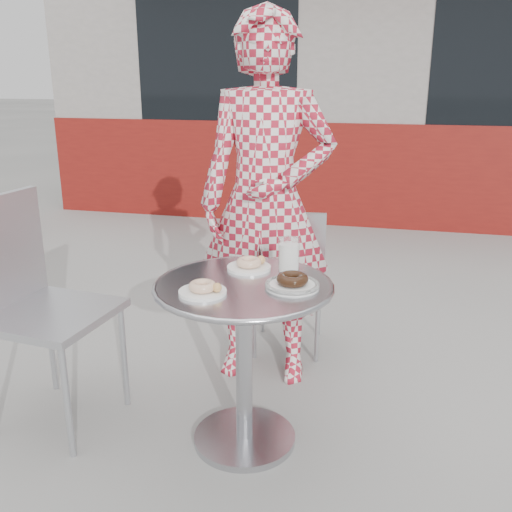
% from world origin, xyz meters
% --- Properties ---
extents(ground, '(60.00, 60.00, 0.00)m').
position_xyz_m(ground, '(0.00, 0.00, 0.00)').
color(ground, '#9E9C97').
rests_on(ground, ground).
extents(storefront, '(6.02, 4.55, 3.00)m').
position_xyz_m(storefront, '(-0.00, 5.56, 1.49)').
color(storefront, gray).
rests_on(storefront, ground).
extents(bistro_table, '(0.68, 0.68, 0.69)m').
position_xyz_m(bistro_table, '(0.02, -0.02, 0.52)').
color(bistro_table, silver).
rests_on(bistro_table, ground).
extents(chair_far, '(0.42, 0.42, 0.80)m').
position_xyz_m(chair_far, '(0.04, 0.85, 0.25)').
color(chair_far, '#B2B5BA').
rests_on(chair_far, ground).
extents(chair_left, '(0.52, 0.51, 0.98)m').
position_xyz_m(chair_left, '(-0.80, -0.05, 0.30)').
color(chair_left, '#B2B5BA').
rests_on(chair_left, ground).
extents(seated_person, '(0.65, 0.45, 1.73)m').
position_xyz_m(seated_person, '(-0.02, 0.57, 0.87)').
color(seated_person, maroon).
rests_on(seated_person, ground).
extents(plate_far, '(0.18, 0.18, 0.05)m').
position_xyz_m(plate_far, '(0.00, 0.15, 0.71)').
color(plate_far, white).
rests_on(plate_far, bistro_table).
extents(plate_near, '(0.17, 0.17, 0.05)m').
position_xyz_m(plate_near, '(-0.09, -0.15, 0.71)').
color(plate_near, white).
rests_on(plate_near, bistro_table).
extents(plate_checker, '(0.20, 0.20, 0.05)m').
position_xyz_m(plate_checker, '(0.21, -0.02, 0.71)').
color(plate_checker, white).
rests_on(plate_checker, bistro_table).
extents(milk_cup, '(0.08, 0.08, 0.13)m').
position_xyz_m(milk_cup, '(0.16, 0.16, 0.75)').
color(milk_cup, white).
rests_on(milk_cup, bistro_table).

